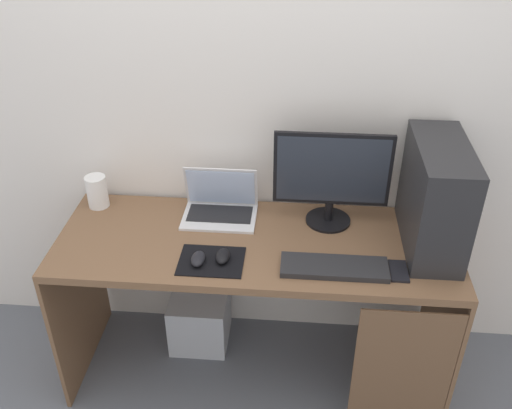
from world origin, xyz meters
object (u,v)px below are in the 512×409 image
Objects in this scene: keyboard at (334,267)px; subwoofer at (200,318)px; speaker at (97,192)px; mouse_right at (198,259)px; pc_tower at (435,197)px; cell_phone at (399,271)px; laptop at (220,206)px; mouse_left at (223,256)px; monitor at (332,177)px.

subwoofer is at bearing 151.90° from keyboard.
speaker is 0.84m from subwoofer.
mouse_right is at bearing -35.97° from speaker.
pc_tower is 3.76× the size of cell_phone.
cell_phone is (1.31, -0.37, -0.07)m from speaker.
laptop is 3.38× the size of mouse_left.
mouse_left is 0.75m from subwoofer.
pc_tower is 0.42m from monitor.
monitor reaches higher than mouse_right.
cell_phone is (0.69, -0.01, -0.02)m from mouse_left.
speaker reaches higher than mouse_left.
mouse_right is (-0.10, -0.03, 0.00)m from mouse_left.
pc_tower reaches higher than speaker.
keyboard is 4.38× the size of mouse_left.
monitor is at bearing 32.67° from mouse_right.
laptop reaches higher than cell_phone.
pc_tower reaches higher than subwoofer.
speaker is (-1.05, 0.05, -0.15)m from monitor.
cell_phone is 0.46× the size of subwoofer.
laptop is at bearing 171.53° from pc_tower.
cell_phone is (-0.14, -0.21, -0.22)m from pc_tower.
speaker is at bearing 144.03° from mouse_right.
speaker is 1.57× the size of mouse_left.
laptop is 0.61m from keyboard.
monitor reaches higher than speaker.
mouse_left is 0.74× the size of cell_phone.
laptop is at bearing 99.52° from mouse_left.
keyboard is (0.02, -0.33, -0.22)m from monitor.
mouse_left is at bearing -60.14° from subwoofer.
mouse_left is at bearing 178.81° from cell_phone.
mouse_left is (0.05, -0.33, -0.02)m from laptop.
pc_tower reaches higher than monitor.
mouse_right is at bearing -147.33° from monitor.
mouse_left is (-0.43, -0.31, -0.21)m from monitor.
mouse_left reaches higher than keyboard.
subwoofer is (0.44, -0.05, -0.71)m from speaker.
monitor reaches higher than mouse_left.
monitor is at bearing -0.26° from subwoofer.
speaker is at bearing 160.47° from keyboard.
pc_tower reaches higher than mouse_left.
mouse_right is at bearing -165.26° from mouse_left.
subwoofer is at bearing 159.48° from cell_phone.
monitor is 1.17× the size of keyboard.
keyboard is at bearing -87.13° from monitor.
laptop is 0.69m from subwoofer.
laptop reaches higher than mouse_right.
laptop is (-0.48, 0.02, -0.18)m from monitor.
speaker is 1.37m from cell_phone.
mouse_right is at bearing -75.98° from subwoofer.
mouse_left reaches higher than subwoofer.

